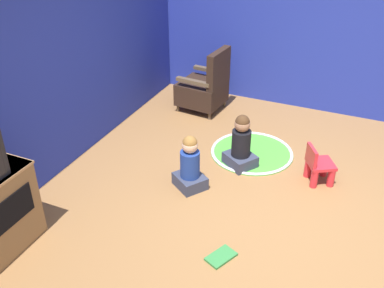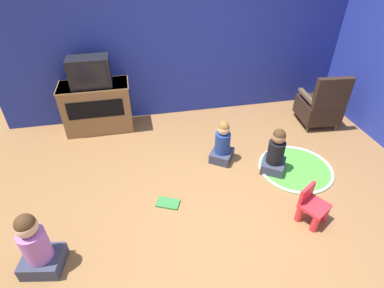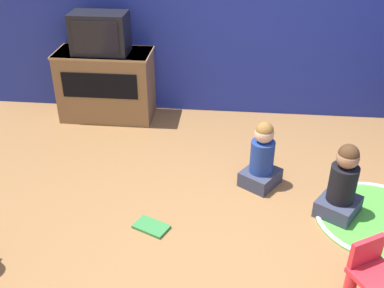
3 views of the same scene
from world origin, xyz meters
TOP-DOWN VIEW (x-y plane):
  - ground_plane at (0.00, 0.00)m, footprint 30.00×30.00m
  - wall_back at (-0.11, 2.43)m, footprint 5.78×0.12m
  - wall_right at (2.72, -0.25)m, footprint 0.12×5.49m
  - black_armchair at (2.01, 1.48)m, footprint 0.62×0.66m
  - yellow_kid_chair at (0.85, -0.34)m, footprint 0.38×0.38m
  - play_mat at (1.13, 0.49)m, footprint 1.00×1.00m
  - child_watching_left at (0.81, 0.54)m, footprint 0.43×0.44m
  - child_watching_center at (0.19, 0.90)m, footprint 0.41×0.42m
  - book at (-0.68, 0.21)m, footprint 0.31×0.26m

SIDE VIEW (x-z plane):
  - ground_plane at x=0.00m, z-range 0.00..0.00m
  - play_mat at x=1.13m, z-range -0.01..0.03m
  - book at x=-0.68m, z-range 0.00..0.02m
  - yellow_kid_chair at x=0.85m, z-range -0.03..0.40m
  - child_watching_center at x=0.19m, z-range -0.04..0.58m
  - child_watching_left at x=0.81m, z-range -0.04..0.61m
  - black_armchair at x=2.01m, z-range -0.12..0.80m
  - wall_back at x=-0.11m, z-range 0.00..2.66m
  - wall_right at x=2.72m, z-range 0.00..2.66m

